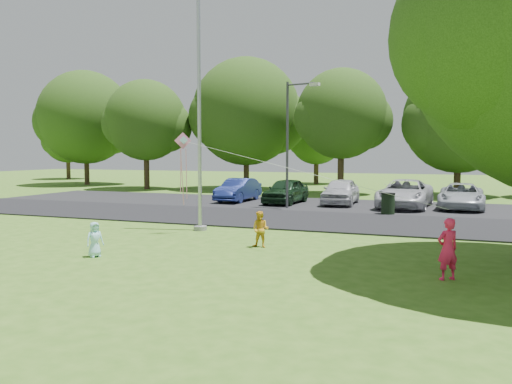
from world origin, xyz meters
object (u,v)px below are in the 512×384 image
(flagpole, at_px, (199,119))
(kite, at_px, (189,154))
(child_blue, at_px, (95,239))
(woman, at_px, (448,249))
(street_lamp, at_px, (292,133))
(trash_can, at_px, (388,204))
(child_yellow, at_px, (261,229))

(flagpole, xyz_separation_m, kite, (0.13, -1.11, -1.28))
(child_blue, bearing_deg, kite, 20.00)
(woman, bearing_deg, flagpole, -63.36)
(street_lamp, height_order, kite, street_lamp)
(flagpole, distance_m, kite, 1.70)
(flagpole, xyz_separation_m, child_blue, (-0.58, -5.40, -3.67))
(flagpole, height_order, trash_can, flagpole)
(child_blue, bearing_deg, trash_can, 1.06)
(child_blue, height_order, kite, kite)
(child_yellow, bearing_deg, flagpole, 145.13)
(street_lamp, relative_size, woman, 4.54)
(woman, bearing_deg, child_blue, -30.62)
(trash_can, height_order, kite, kite)
(child_blue, relative_size, kite, 0.11)
(trash_can, distance_m, child_blue, 14.28)
(child_yellow, xyz_separation_m, child_blue, (-3.89, -2.95, -0.07))
(woman, xyz_separation_m, child_yellow, (-5.38, 2.21, -0.15))
(flagpole, relative_size, woman, 6.94)
(flagpole, distance_m, child_yellow, 5.47)
(street_lamp, distance_m, trash_can, 6.06)
(flagpole, relative_size, street_lamp, 1.53)
(trash_can, distance_m, child_yellow, 10.04)
(woman, xyz_separation_m, child_blue, (-9.27, -0.74, -0.22))
(trash_can, relative_size, child_blue, 1.06)
(trash_can, relative_size, kite, 0.12)
(woman, relative_size, child_blue, 1.45)
(trash_can, bearing_deg, child_blue, -118.37)
(woman, bearing_deg, street_lamp, -94.66)
(child_yellow, bearing_deg, kite, 158.70)
(street_lamp, relative_size, child_blue, 6.58)
(woman, height_order, child_yellow, woman)
(kite, bearing_deg, flagpole, 61.60)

